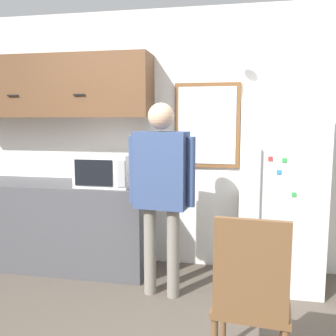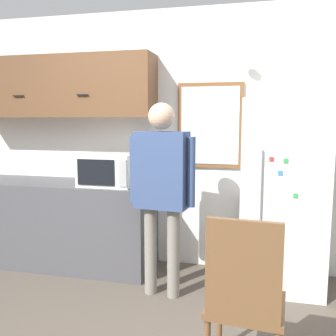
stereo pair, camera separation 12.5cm
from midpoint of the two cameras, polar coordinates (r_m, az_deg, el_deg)
back_wall at (r=4.03m, az=1.00°, el=4.26°), size 6.00×0.06×2.70m
counter at (r=4.26m, az=-15.61°, el=-8.07°), size 2.09×0.64×0.91m
upper_cabinets at (r=4.24m, az=-15.43°, el=11.78°), size 2.09×0.39×0.64m
microwave at (r=3.80m, az=-8.19°, el=-0.28°), size 0.54×0.39×0.32m
person at (r=3.25m, az=0.12°, el=-1.83°), size 0.60×0.27×1.72m
refrigerator at (r=3.65m, az=18.00°, el=-3.95°), size 0.75×0.67×1.76m
chair at (r=2.35m, az=13.18°, el=-18.38°), size 0.49×0.49×1.04m
window at (r=3.91m, az=7.35°, el=6.43°), size 0.67×0.05×0.87m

